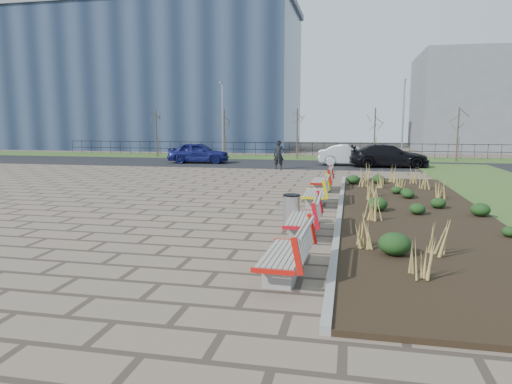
% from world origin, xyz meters
% --- Properties ---
extents(ground, '(120.00, 120.00, 0.00)m').
position_xyz_m(ground, '(0.00, 0.00, 0.00)').
color(ground, '#6E5B4C').
rests_on(ground, ground).
extents(planting_bed, '(4.50, 18.00, 0.10)m').
position_xyz_m(planting_bed, '(6.25, 5.00, 0.05)').
color(planting_bed, black).
rests_on(planting_bed, ground).
extents(planting_curb, '(0.16, 18.00, 0.15)m').
position_xyz_m(planting_curb, '(3.92, 5.00, 0.07)').
color(planting_curb, gray).
rests_on(planting_curb, ground).
extents(grass_verge_far, '(80.00, 5.00, 0.04)m').
position_xyz_m(grass_verge_far, '(0.00, 28.00, 0.02)').
color(grass_verge_far, '#33511E').
rests_on(grass_verge_far, ground).
extents(road, '(80.00, 7.00, 0.02)m').
position_xyz_m(road, '(0.00, 22.00, 0.01)').
color(road, black).
rests_on(road, ground).
extents(bench_a, '(0.98, 2.13, 1.00)m').
position_xyz_m(bench_a, '(3.00, -1.63, 0.50)').
color(bench_a, red).
rests_on(bench_a, ground).
extents(bench_b, '(0.93, 2.11, 1.00)m').
position_xyz_m(bench_b, '(3.00, 1.68, 0.50)').
color(bench_b, red).
rests_on(bench_b, ground).
extents(bench_c, '(0.90, 2.10, 1.00)m').
position_xyz_m(bench_c, '(3.00, 6.16, 0.50)').
color(bench_c, '#D9D30B').
rests_on(bench_c, ground).
extents(bench_d, '(0.92, 2.11, 1.00)m').
position_xyz_m(bench_d, '(3.00, 9.76, 0.50)').
color(bench_d, '#B9140C').
rests_on(bench_d, ground).
extents(litter_bin, '(0.47, 0.47, 0.90)m').
position_xyz_m(litter_bin, '(2.60, 2.66, 0.45)').
color(litter_bin, '#B2B2B7').
rests_on(litter_bin, ground).
extents(pedestrian, '(0.69, 0.48, 1.83)m').
position_xyz_m(pedestrian, '(-0.20, 18.37, 0.92)').
color(pedestrian, black).
rests_on(pedestrian, ground).
extents(car_blue, '(4.53, 2.16, 1.49)m').
position_xyz_m(car_blue, '(-6.56, 21.54, 0.77)').
color(car_blue, navy).
rests_on(car_blue, road).
extents(car_silver, '(4.29, 1.50, 1.41)m').
position_xyz_m(car_silver, '(4.20, 21.77, 0.73)').
color(car_silver, '#B6B8BE').
rests_on(car_silver, road).
extents(car_black, '(5.30, 2.57, 1.49)m').
position_xyz_m(car_black, '(6.68, 21.08, 0.76)').
color(car_black, black).
rests_on(car_black, road).
extents(tree_a, '(1.40, 1.40, 4.00)m').
position_xyz_m(tree_a, '(-12.00, 26.50, 2.04)').
color(tree_a, '#4C3D2D').
rests_on(tree_a, grass_verge_far).
extents(tree_b, '(1.40, 1.40, 4.00)m').
position_xyz_m(tree_b, '(-6.00, 26.50, 2.04)').
color(tree_b, '#4C3D2D').
rests_on(tree_b, grass_verge_far).
extents(tree_c, '(1.40, 1.40, 4.00)m').
position_xyz_m(tree_c, '(0.00, 26.50, 2.04)').
color(tree_c, '#4C3D2D').
rests_on(tree_c, grass_verge_far).
extents(tree_d, '(1.40, 1.40, 4.00)m').
position_xyz_m(tree_d, '(6.00, 26.50, 2.04)').
color(tree_d, '#4C3D2D').
rests_on(tree_d, grass_verge_far).
extents(tree_e, '(1.40, 1.40, 4.00)m').
position_xyz_m(tree_e, '(12.00, 26.50, 2.04)').
color(tree_e, '#4C3D2D').
rests_on(tree_e, grass_verge_far).
extents(lamp_west, '(0.24, 0.60, 6.00)m').
position_xyz_m(lamp_west, '(-6.00, 26.00, 3.04)').
color(lamp_west, gray).
rests_on(lamp_west, grass_verge_far).
extents(lamp_east, '(0.24, 0.60, 6.00)m').
position_xyz_m(lamp_east, '(8.00, 26.00, 3.04)').
color(lamp_east, gray).
rests_on(lamp_east, grass_verge_far).
extents(railing_fence, '(44.00, 0.10, 1.20)m').
position_xyz_m(railing_fence, '(0.00, 29.50, 0.64)').
color(railing_fence, black).
rests_on(railing_fence, grass_verge_far).
extents(building_glass, '(40.00, 14.00, 15.00)m').
position_xyz_m(building_glass, '(-22.00, 40.00, 7.50)').
color(building_glass, '#192338').
rests_on(building_glass, ground).
extents(building_grey, '(18.00, 12.00, 10.00)m').
position_xyz_m(building_grey, '(20.00, 42.00, 5.00)').
color(building_grey, slate).
rests_on(building_grey, ground).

